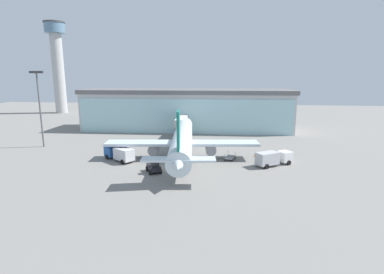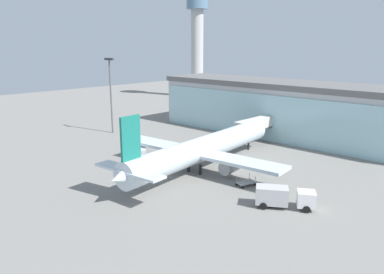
{
  "view_description": "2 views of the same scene",
  "coord_description": "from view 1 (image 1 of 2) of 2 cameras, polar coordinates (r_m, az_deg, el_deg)",
  "views": [
    {
      "loc": [
        11.81,
        -49.52,
        16.43
      ],
      "look_at": [
        4.98,
        10.13,
        3.87
      ],
      "focal_mm": 28.0,
      "sensor_mm": 36.0,
      "label": 1
    },
    {
      "loc": [
        42.95,
        -34.74,
        19.95
      ],
      "look_at": [
        0.71,
        8.7,
        5.07
      ],
      "focal_mm": 35.0,
      "sensor_mm": 36.0,
      "label": 2
    }
  ],
  "objects": [
    {
      "name": "ground",
      "position": [
        53.49,
        -6.58,
        -6.15
      ],
      "size": [
        240.0,
        240.0,
        0.0
      ],
      "primitive_type": "plane",
      "color": "gray"
    },
    {
      "name": "terminal_building",
      "position": [
        90.67,
        -1.0,
        5.25
      ],
      "size": [
        62.62,
        16.76,
        12.12
      ],
      "rotation": [
        0.0,
        0.0,
        0.03
      ],
      "color": "#B8B8B8",
      "rests_on": "ground"
    },
    {
      "name": "jet_bridge",
      "position": [
        80.44,
        -1.78,
        3.02
      ],
      "size": [
        2.38,
        14.66,
        5.5
      ],
      "rotation": [
        0.0,
        0.0,
        1.58
      ],
      "color": "beige",
      "rests_on": "ground"
    },
    {
      "name": "control_tower",
      "position": [
        142.64,
        -24.25,
        13.13
      ],
      "size": [
        8.61,
        8.61,
        37.88
      ],
      "color": "#B1B1B1",
      "rests_on": "ground"
    },
    {
      "name": "apron_light_mast",
      "position": [
        75.99,
        -27.07,
        5.92
      ],
      "size": [
        3.2,
        0.4,
        17.2
      ],
      "color": "#59595E",
      "rests_on": "ground"
    },
    {
      "name": "airplane",
      "position": [
        60.14,
        -1.86,
        -0.6
      ],
      "size": [
        30.26,
        39.1,
        11.29
      ],
      "rotation": [
        0.0,
        0.0,
        1.68
      ],
      "color": "silver",
      "rests_on": "ground"
    },
    {
      "name": "catering_truck",
      "position": [
        59.66,
        -13.59,
        -3.04
      ],
      "size": [
        7.22,
        6.03,
        2.65
      ],
      "rotation": [
        0.0,
        0.0,
        2.52
      ],
      "color": "#2659A5",
      "rests_on": "ground"
    },
    {
      "name": "fuel_truck",
      "position": [
        56.89,
        15.19,
        -3.85
      ],
      "size": [
        7.32,
        5.83,
        2.65
      ],
      "rotation": [
        0.0,
        0.0,
        0.58
      ],
      "color": "silver",
      "rests_on": "ground"
    },
    {
      "name": "baggage_cart",
      "position": [
        59.3,
        7.25,
        -3.86
      ],
      "size": [
        2.33,
        3.14,
        1.5
      ],
      "rotation": [
        0.0,
        0.0,
        4.42
      ],
      "color": "gray",
      "rests_on": "ground"
    },
    {
      "name": "pushback_tug",
      "position": [
        51.71,
        -7.29,
        -5.67
      ],
      "size": [
        3.33,
        3.7,
        2.3
      ],
      "rotation": [
        0.0,
        0.0,
        2.06
      ],
      "color": "black",
      "rests_on": "ground"
    },
    {
      "name": "safety_cone_nose",
      "position": [
        55.81,
        -4.74,
        -5.05
      ],
      "size": [
        0.36,
        0.36,
        0.55
      ],
      "primitive_type": "cone",
      "color": "orange",
      "rests_on": "ground"
    },
    {
      "name": "safety_cone_wingtip",
      "position": [
        62.47,
        11.83,
        -3.43
      ],
      "size": [
        0.36,
        0.36,
        0.55
      ],
      "primitive_type": "cone",
      "color": "orange",
      "rests_on": "ground"
    }
  ]
}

